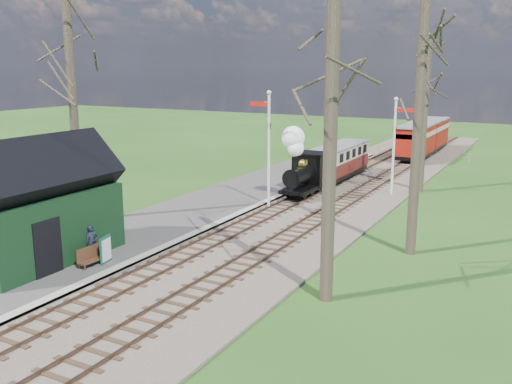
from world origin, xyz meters
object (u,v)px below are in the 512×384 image
red_carriage_b (430,134)px  bench (91,256)px  semaphore_far (395,139)px  red_carriage_a (416,141)px  semaphore_near (268,141)px  person (92,242)px  locomotive (304,166)px  sign_board (106,250)px  station_shed (38,207)px  coach (340,159)px

red_carriage_b → bench: 36.49m
semaphore_far → red_carriage_a: size_ratio=1.04×
red_carriage_a → semaphore_near: bearing=-100.0°
bench → person: bearing=130.5°
locomotive → red_carriage_a: size_ratio=0.74×
sign_board → station_shed: bearing=-159.0°
semaphore_far → sign_board: bearing=-110.2°
station_shed → semaphore_far: size_ratio=1.10×
locomotive → bench: size_ratio=3.21×
sign_board → semaphore_near: bearing=84.1°
red_carriage_a → semaphore_far: bearing=-82.3°
locomotive → sign_board: (-1.90, -14.12, -1.18)m
locomotive → bench: locomotive is taller
semaphore_near → locomotive: semaphore_near is taller
station_shed → bench: (2.08, 0.47, -1.73)m
locomotive → red_carriage_a: (2.61, 16.10, -0.30)m
bench → person: (-0.47, 0.55, 0.32)m
semaphore_near → sign_board: semaphore_near is taller
red_carriage_a → bench: (-4.82, -30.66, -1.06)m
locomotive → red_carriage_b: 21.76m
sign_board → bench: 0.57m
coach → bench: size_ratio=5.14×
semaphore_far → red_carriage_b: semaphore_far is taller
coach → red_carriage_b: (2.60, 15.54, 0.20)m
semaphore_near → red_carriage_a: semaphore_near is taller
bench → coach: bearing=83.9°
coach → sign_board: coach is taller
locomotive → coach: size_ratio=0.63×
coach → red_carriage_a: 10.38m
station_shed → person: bearing=32.4°
station_shed → red_carriage_b: (6.90, 36.63, -0.67)m
station_shed → semaphore_near: bearing=73.6°
red_carriage_a → red_carriage_b: size_ratio=1.00×
station_shed → sign_board: size_ratio=6.17×
semaphore_near → person: semaphore_near is taller
semaphore_far → red_carriage_b: (-1.77, 18.63, -1.76)m
red_carriage_b → sign_board: (-4.51, -35.72, -0.89)m
station_shed → red_carriage_b: size_ratio=1.15×
station_shed → sign_board: (2.39, 0.91, -1.56)m
red_carriage_b → semaphore_near: bearing=-97.8°
locomotive → red_carriage_b: (2.61, 21.60, -0.30)m
semaphore_far → station_shed: bearing=-115.7°
semaphore_near → bench: semaphore_near is taller
semaphore_near → sign_board: size_ratio=6.10×
locomotive → person: size_ratio=3.09×
semaphore_far → coach: semaphore_far is taller
coach → bench: coach is taller
locomotive → sign_board: bearing=-97.7°
sign_board → bench: bearing=-125.2°
semaphore_far → locomotive: (-4.39, -2.97, -1.46)m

